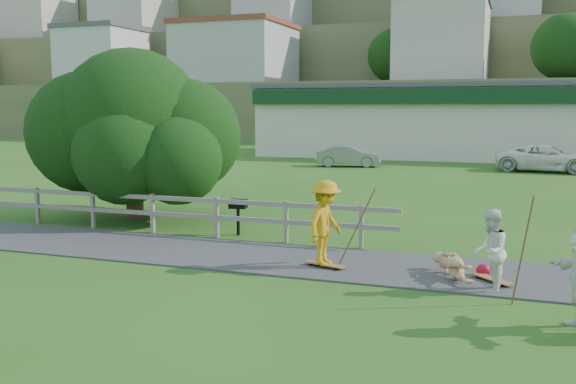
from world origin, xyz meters
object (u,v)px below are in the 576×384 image
skater_rider (325,227)px  spectator_a (490,251)px  car_silver (348,156)px  tree (133,152)px  skater_fallen (452,266)px  car_white (547,158)px  bbq (238,217)px

skater_rider → spectator_a: skater_rider is taller
car_silver → tree: 19.70m
car_silver → tree: tree is taller
skater_rider → car_silver: 24.41m
skater_rider → tree: (-7.58, 4.23, 1.19)m
spectator_a → skater_fallen: bearing=-133.5°
spectator_a → tree: size_ratio=0.22×
skater_fallen → car_white: (2.67, 24.24, 0.45)m
spectator_a → bbq: bearing=-115.7°
car_silver → car_white: bearing=-98.3°
skater_rider → skater_fallen: bearing=-77.4°
skater_fallen → tree: size_ratio=0.21×
bbq → skater_fallen: bearing=-32.1°
car_silver → tree: (-2.00, -19.54, 1.48)m
spectator_a → car_white: 25.06m
skater_rider → skater_fallen: 2.78m
car_white → car_silver: bearing=100.0°
car_white → bbq: 23.25m
skater_rider → car_silver: (-5.58, 23.77, -0.30)m
spectator_a → car_white: spectator_a is taller
spectator_a → tree: (-11.04, 4.88, 1.31)m
skater_rider → spectator_a: size_ratio=1.15×
skater_rider → car_white: size_ratio=0.35×
car_silver → tree: size_ratio=0.52×
skater_rider → tree: bearing=71.6°
spectator_a → car_silver: bearing=-158.6°
car_white → spectator_a: bearing=-177.3°
skater_rider → spectator_a: (3.45, -0.66, -0.12)m
car_silver → car_white: (10.95, 0.56, 0.10)m
tree → skater_fallen: bearing=-21.9°
skater_fallen → car_silver: bearing=82.0°
car_silver → tree: bearing=162.9°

